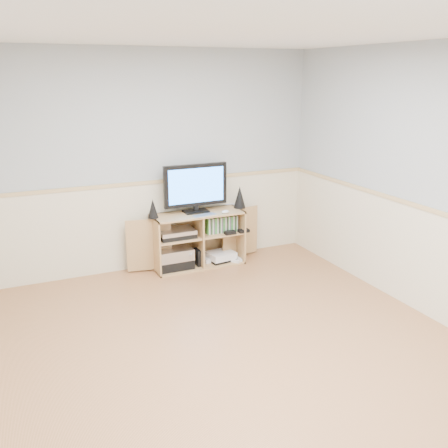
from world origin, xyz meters
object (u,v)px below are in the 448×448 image
at_px(keyboard, 205,215).
at_px(game_consoles, 220,256).
at_px(media_cabinet, 196,238).
at_px(monitor, 196,187).

height_order(keyboard, game_consoles, keyboard).
relative_size(media_cabinet, game_consoles, 3.68).
xyz_separation_m(media_cabinet, monitor, (-0.00, -0.00, 0.63)).
bearing_deg(game_consoles, media_cabinet, 167.26).
height_order(monitor, keyboard, monitor).
bearing_deg(keyboard, media_cabinet, 92.61).
bearing_deg(media_cabinet, game_consoles, -12.74).
bearing_deg(game_consoles, keyboard, -152.78).
distance_m(media_cabinet, keyboard, 0.38).
xyz_separation_m(media_cabinet, game_consoles, (0.28, -0.06, -0.26)).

